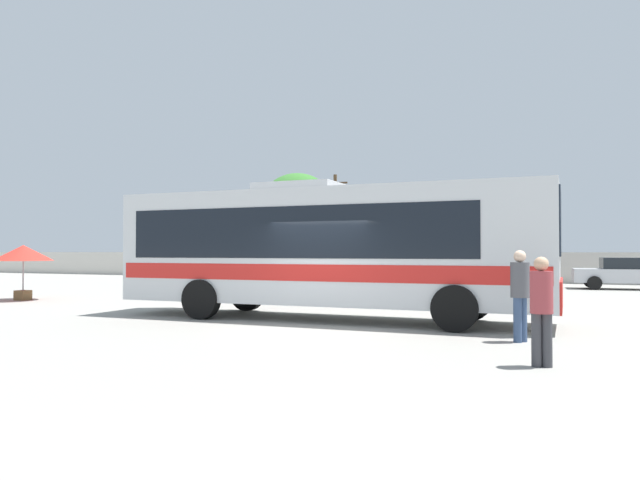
% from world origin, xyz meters
% --- Properties ---
extents(ground_plane, '(300.00, 300.00, 0.00)m').
position_xyz_m(ground_plane, '(0.00, 10.00, 0.00)').
color(ground_plane, gray).
extents(perimeter_wall, '(80.00, 0.30, 1.73)m').
position_xyz_m(perimeter_wall, '(0.00, 22.81, 0.87)').
color(perimeter_wall, beige).
rests_on(perimeter_wall, ground_plane).
extents(coach_bus_silver_red, '(11.34, 2.85, 3.59)m').
position_xyz_m(coach_bus_silver_red, '(-0.39, 1.27, 1.92)').
color(coach_bus_silver_red, silver).
rests_on(coach_bus_silver_red, ground_plane).
extents(attendant_by_bus_door, '(0.50, 0.50, 1.80)m').
position_xyz_m(attendant_by_bus_door, '(4.68, -0.86, 1.01)').
color(attendant_by_bus_door, '#33476B').
rests_on(attendant_by_bus_door, ground_plane).
extents(passenger_waiting_on_apron, '(0.40, 0.40, 1.69)m').
position_xyz_m(passenger_waiting_on_apron, '(5.21, -3.39, 0.96)').
color(passenger_waiting_on_apron, '#38383D').
rests_on(passenger_waiting_on_apron, ground_plane).
extents(vendor_umbrella_near_gate_red, '(2.07, 2.07, 2.01)m').
position_xyz_m(vendor_umbrella_near_gate_red, '(-12.84, 2.59, 1.68)').
color(vendor_umbrella_near_gate_red, gray).
rests_on(vendor_umbrella_near_gate_red, ground_plane).
extents(parked_car_leftmost_dark_blue, '(4.51, 2.10, 1.44)m').
position_xyz_m(parked_car_leftmost_dark_blue, '(-10.19, 18.10, 0.77)').
color(parked_car_leftmost_dark_blue, navy).
rests_on(parked_car_leftmost_dark_blue, ground_plane).
extents(parked_car_second_black, '(4.55, 2.10, 1.47)m').
position_xyz_m(parked_car_second_black, '(-3.84, 18.49, 0.78)').
color(parked_car_second_black, black).
rests_on(parked_car_second_black, ground_plane).
extents(parked_car_third_maroon, '(4.18, 2.12, 1.50)m').
position_xyz_m(parked_car_third_maroon, '(2.30, 17.96, 0.79)').
color(parked_car_third_maroon, maroon).
rests_on(parked_car_third_maroon, ground_plane).
extents(parked_car_rightmost_silver, '(4.68, 2.25, 1.49)m').
position_xyz_m(parked_car_rightmost_silver, '(7.86, 18.25, 0.79)').
color(parked_car_rightmost_silver, '#B7BABF').
rests_on(parked_car_rightmost_silver, ground_plane).
extents(utility_pole_near, '(1.80, 0.24, 7.18)m').
position_xyz_m(utility_pole_near, '(-9.82, 25.69, 3.76)').
color(utility_pole_near, '#4C3823').
rests_on(utility_pole_near, ground_plane).
extents(roadside_tree_left, '(5.45, 5.45, 7.74)m').
position_xyz_m(roadside_tree_left, '(-13.83, 27.95, 5.42)').
color(roadside_tree_left, brown).
rests_on(roadside_tree_left, ground_plane).
extents(roadside_tree_midleft, '(4.13, 4.13, 5.81)m').
position_xyz_m(roadside_tree_midleft, '(-5.03, 26.96, 4.05)').
color(roadside_tree_midleft, brown).
rests_on(roadside_tree_midleft, ground_plane).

